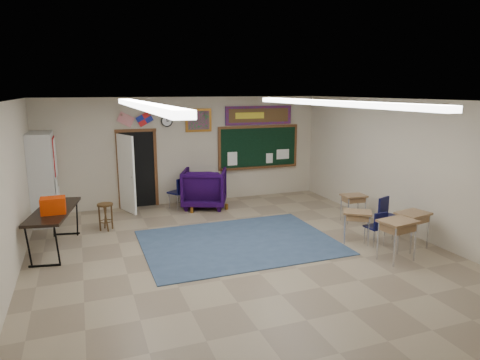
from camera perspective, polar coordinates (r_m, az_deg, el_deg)
name	(u,v)px	position (r m, az deg, el deg)	size (l,w,h in m)	color
floor	(244,257)	(8.45, 0.49, -10.26)	(9.00, 9.00, 0.00)	gray
back_wall	(187,151)	(12.25, -7.10, 3.91)	(8.00, 0.04, 3.00)	beige
front_wall	(422,280)	(4.31, 23.06, -12.18)	(8.00, 0.04, 3.00)	beige
left_wall	(3,201)	(7.58, -29.01, -2.48)	(0.04, 9.00, 3.00)	beige
right_wall	(414,168)	(10.13, 22.14, 1.43)	(0.04, 9.00, 3.00)	beige
ceiling	(244,101)	(7.82, 0.52, 10.53)	(8.00, 9.00, 0.04)	silver
area_rug	(239,242)	(9.21, -0.15, -8.28)	(4.00, 3.00, 0.02)	#384C6A
fluorescent_strips	(244,104)	(7.83, 0.52, 10.09)	(3.86, 6.00, 0.10)	white
doorway	(134,170)	(11.92, -13.91, 1.27)	(1.10, 0.89, 2.16)	black
chalkboard	(259,148)	(12.90, 2.51, 4.23)	(2.55, 0.14, 1.30)	brown
bulletin_board	(259,115)	(12.81, 2.54, 8.61)	(2.10, 0.05, 0.55)	#A00D0F
framed_art_print	(198,120)	(12.21, -5.56, 7.93)	(0.75, 0.05, 0.65)	#975D1D
wall_clock	(167,121)	(12.01, -9.74, 7.75)	(0.32, 0.05, 0.32)	black
wall_flags	(135,117)	(11.84, -13.82, 8.16)	(1.16, 0.06, 0.70)	red
storage_cabinet	(44,178)	(11.38, -24.72, 0.23)	(0.59, 1.25, 2.20)	silver
wingback_armchair	(204,188)	(11.84, -4.76, -1.06)	(1.15, 1.18, 1.07)	black
student_chair_reading	(177,193)	(11.79, -8.35, -1.74)	(0.43, 0.43, 0.86)	black
student_chair_desk_a	(375,228)	(9.40, 17.54, -6.11)	(0.37, 0.37, 0.74)	black
student_chair_desk_b	(390,218)	(10.01, 19.42, -4.76)	(0.43, 0.43, 0.86)	black
student_desk_front_left	(357,225)	(9.42, 15.30, -5.83)	(0.72, 0.68, 0.69)	olive
student_desk_front_right	(353,207)	(10.88, 14.86, -3.46)	(0.59, 0.46, 0.68)	olive
student_desk_back_left	(397,238)	(8.68, 20.18, -7.28)	(0.73, 0.59, 0.80)	olive
student_desk_back_right	(412,228)	(9.44, 21.96, -5.99)	(0.72, 0.59, 0.76)	olive
folding_table	(55,228)	(9.46, -23.44, -5.88)	(1.05, 2.12, 1.15)	black
wooden_stool	(106,216)	(10.38, -17.47, -4.65)	(0.36, 0.36, 0.63)	#493016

